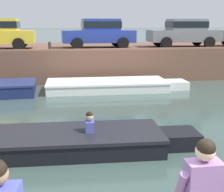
{
  "coord_description": "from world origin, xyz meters",
  "views": [
    {
      "loc": [
        -1.2,
        -3.14,
        2.98
      ],
      "look_at": [
        -0.04,
        4.29,
        1.22
      ],
      "focal_mm": 50.0,
      "sensor_mm": 36.0,
      "label": 1
    }
  ],
  "objects_px": {
    "person_seated_right": "(200,191)",
    "boat_moored_central_white": "(112,85)",
    "mooring_bollard_mid": "(50,46)",
    "car_centre_blue": "(99,32)",
    "car_right_inner_grey": "(184,32)",
    "motorboat_passing": "(69,141)"
  },
  "relations": [
    {
      "from": "motorboat_passing",
      "to": "car_right_inner_grey",
      "type": "bearing_deg",
      "value": 56.03
    },
    {
      "from": "car_right_inner_grey",
      "to": "car_centre_blue",
      "type": "bearing_deg",
      "value": 179.96
    },
    {
      "from": "motorboat_passing",
      "to": "mooring_bollard_mid",
      "type": "distance_m",
      "value": 8.78
    },
    {
      "from": "car_centre_blue",
      "to": "person_seated_right",
      "type": "xyz_separation_m",
      "value": [
        -0.6,
        -14.28,
        -1.22
      ]
    },
    {
      "from": "car_right_inner_grey",
      "to": "person_seated_right",
      "type": "xyz_separation_m",
      "value": [
        -5.42,
        -14.28,
        -1.22
      ]
    },
    {
      "from": "boat_moored_central_white",
      "to": "person_seated_right",
      "type": "xyz_separation_m",
      "value": [
        -0.83,
        -11.02,
        1.07
      ]
    },
    {
      "from": "person_seated_right",
      "to": "car_right_inner_grey",
      "type": "bearing_deg",
      "value": 69.21
    },
    {
      "from": "car_right_inner_grey",
      "to": "person_seated_right",
      "type": "bearing_deg",
      "value": -110.79
    },
    {
      "from": "boat_moored_central_white",
      "to": "motorboat_passing",
      "type": "bearing_deg",
      "value": -107.5
    },
    {
      "from": "boat_moored_central_white",
      "to": "car_centre_blue",
      "type": "bearing_deg",
      "value": 93.88
    },
    {
      "from": "car_centre_blue",
      "to": "mooring_bollard_mid",
      "type": "relative_size",
      "value": 8.75
    },
    {
      "from": "boat_moored_central_white",
      "to": "car_centre_blue",
      "type": "relative_size",
      "value": 1.66
    },
    {
      "from": "car_centre_blue",
      "to": "mooring_bollard_mid",
      "type": "distance_m",
      "value": 2.98
    },
    {
      "from": "boat_moored_central_white",
      "to": "motorboat_passing",
      "type": "distance_m",
      "value": 7.01
    },
    {
      "from": "person_seated_right",
      "to": "boat_moored_central_white",
      "type": "bearing_deg",
      "value": 85.71
    },
    {
      "from": "car_right_inner_grey",
      "to": "mooring_bollard_mid",
      "type": "bearing_deg",
      "value": -169.6
    },
    {
      "from": "boat_moored_central_white",
      "to": "mooring_bollard_mid",
      "type": "height_order",
      "value": "mooring_bollard_mid"
    },
    {
      "from": "car_right_inner_grey",
      "to": "mooring_bollard_mid",
      "type": "distance_m",
      "value": 7.55
    },
    {
      "from": "motorboat_passing",
      "to": "boat_moored_central_white",
      "type": "bearing_deg",
      "value": 72.5
    },
    {
      "from": "car_centre_blue",
      "to": "car_right_inner_grey",
      "type": "bearing_deg",
      "value": -0.04
    },
    {
      "from": "mooring_bollard_mid",
      "to": "person_seated_right",
      "type": "height_order",
      "value": "mooring_bollard_mid"
    },
    {
      "from": "boat_moored_central_white",
      "to": "mooring_bollard_mid",
      "type": "relative_size",
      "value": 14.52
    }
  ]
}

